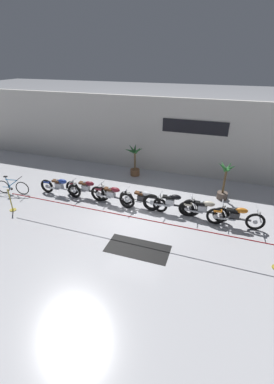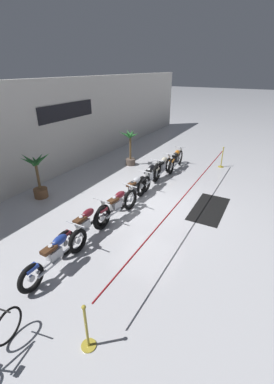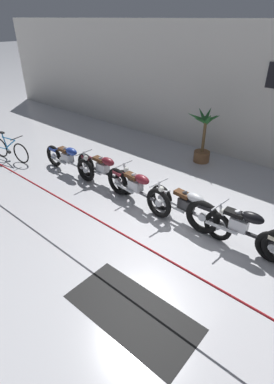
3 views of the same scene
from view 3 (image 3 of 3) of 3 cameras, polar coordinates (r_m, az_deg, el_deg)
name	(u,v)px [view 3 (image 3 of 3)]	position (r m, az deg, el deg)	size (l,w,h in m)	color
ground_plane	(167,236)	(6.80, 5.82, -8.30)	(120.00, 120.00, 0.00)	silver
back_wall	(272,99)	(10.22, 24.38, 15.80)	(28.00, 0.29, 4.20)	silver
motorcycle_blue_0	(69,160)	(9.44, -12.85, 6.02)	(2.27, 0.62, 0.93)	black
motorcycle_maroon_1	(104,170)	(8.59, -6.25, 4.16)	(2.38, 0.62, 0.94)	black
motorcycle_maroon_2	(137,188)	(7.58, 0.00, 0.69)	(2.27, 0.62, 0.96)	black
motorcycle_silver_3	(188,207)	(6.99, 9.72, -2.81)	(2.31, 0.62, 0.92)	black
motorcycle_black_4	(241,229)	(6.53, 19.16, -6.60)	(2.52, 0.62, 0.99)	black
bicycle	(10,149)	(11.04, -23.00, 7.46)	(1.68, 0.51, 0.95)	black
potted_palm_left_of_row	(203,137)	(10.11, 12.55, 10.22)	(1.01, 1.07, 1.84)	brown
stanchion_far_left	(73,211)	(6.39, -12.18, -3.54)	(10.60, 0.28, 1.05)	gold
floor_banner	(132,312)	(5.34, -0.95, -21.90)	(2.27, 1.08, 0.01)	black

